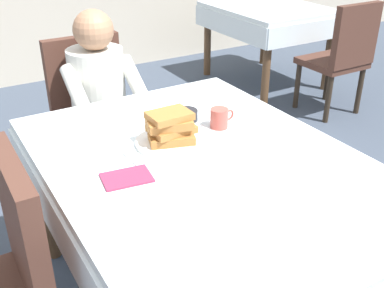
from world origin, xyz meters
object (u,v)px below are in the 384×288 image
dining_table_main (204,181)px  diner_person (101,94)px  background_chair_empty (343,53)px  spoon_near_edge (205,182)px  cup_coffee (220,118)px  syrup_pitcher (92,136)px  background_table_far (268,19)px  fork_left_of_plate (129,157)px  plate_breakfast (171,142)px  breakfast_stack (170,127)px  chair_diner (93,108)px  bowl_butter (185,115)px  knife_right_of_plate (213,134)px

dining_table_main → diner_person: diner_person is taller
background_chair_empty → spoon_near_edge: bearing=-148.1°
cup_coffee → syrup_pitcher: (-0.52, 0.13, -0.01)m
background_table_far → fork_left_of_plate: bearing=-139.1°
plate_breakfast → background_chair_empty: (2.12, 1.03, -0.22)m
plate_breakfast → syrup_pitcher: bearing=149.6°
plate_breakfast → breakfast_stack: breakfast_stack is taller
dining_table_main → background_chair_empty: 2.41m
chair_diner → background_table_far: (2.10, 0.99, 0.09)m
dining_table_main → chair_diner: bearing=91.4°
dining_table_main → breakfast_stack: size_ratio=7.59×
dining_table_main → chair_diner: 1.18m
chair_diner → diner_person: (-0.00, -0.16, 0.14)m
fork_left_of_plate → chair_diner: bearing=-14.9°
dining_table_main → bowl_butter: size_ratio=13.85×
dining_table_main → syrup_pitcher: size_ratio=19.05×
background_table_far → background_chair_empty: 0.95m
dining_table_main → bowl_butter: 0.39m
spoon_near_edge → background_chair_empty: bearing=43.2°
dining_table_main → syrup_pitcher: bearing=132.4°
chair_diner → diner_person: size_ratio=0.83×
diner_person → breakfast_stack: 0.85m
chair_diner → syrup_pitcher: chair_diner is taller
diner_person → syrup_pitcher: bearing=67.1°
chair_diner → background_chair_empty: (2.10, 0.04, 0.00)m
breakfast_stack → spoon_near_edge: bearing=-96.7°
syrup_pitcher → fork_left_of_plate: 0.20m
plate_breakfast → background_chair_empty: 2.37m
background_table_far → knife_right_of_plate: bearing=-134.0°
plate_breakfast → fork_left_of_plate: bearing=-174.0°
spoon_near_edge → background_table_far: 3.15m
syrup_pitcher → spoon_near_edge: 0.53m
dining_table_main → syrup_pitcher: 0.48m
cup_coffee → bowl_butter: (-0.09, 0.14, -0.02)m
background_table_far → dining_table_main: bearing=-133.8°
diner_person → plate_breakfast: 0.83m
dining_table_main → chair_diner: chair_diner is taller
knife_right_of_plate → background_chair_empty: size_ratio=0.22×
dining_table_main → background_chair_empty: background_chair_empty is taller
background_table_far → breakfast_stack: bearing=-136.9°
cup_coffee → knife_right_of_plate: 0.09m
breakfast_stack → cup_coffee: breakfast_stack is taller
bowl_butter → syrup_pitcher: syrup_pitcher is taller
plate_breakfast → chair_diner: bearing=89.0°
background_chair_empty → cup_coffee: bearing=-151.8°
breakfast_stack → fork_left_of_plate: size_ratio=1.12×
knife_right_of_plate → spoon_near_edge: same height
breakfast_stack → spoon_near_edge: 0.32m
fork_left_of_plate → knife_right_of_plate: bearing=-93.3°
background_table_far → cup_coffee: bearing=-133.7°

